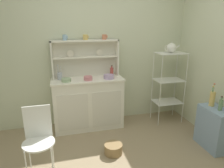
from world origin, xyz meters
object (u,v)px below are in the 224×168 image
(hutch_cabinet, at_px, (88,103))
(flower_vase, at_px, (212,98))
(cup_sky_0, at_px, (65,37))
(porcelain_teapot, at_px, (171,48))
(oil_bottle, at_px, (221,105))
(wire_chair, at_px, (38,135))
(bakers_rack, at_px, (169,79))
(side_shelf_blue, at_px, (214,128))
(utensil_jar, at_px, (60,76))
(jam_bottle, at_px, (112,72))
(floor_basket, at_px, (113,149))
(hutch_shelf_unit, at_px, (85,55))
(bowl_mixing_large, at_px, (66,80))

(hutch_cabinet, distance_m, flower_vase, 1.92)
(cup_sky_0, relative_size, porcelain_teapot, 0.35)
(oil_bottle, bearing_deg, wire_chair, 177.56)
(bakers_rack, bearing_deg, side_shelf_blue, -76.44)
(bakers_rack, bearing_deg, porcelain_teapot, 180.00)
(wire_chair, distance_m, utensil_jar, 1.20)
(jam_bottle, xyz_separation_m, oil_bottle, (1.21, -1.20, -0.26))
(floor_basket, bearing_deg, cup_sky_0, 117.97)
(bakers_rack, distance_m, cup_sky_0, 1.89)
(utensil_jar, relative_size, oil_bottle, 1.20)
(flower_vase, bearing_deg, wire_chair, -178.38)
(hutch_cabinet, distance_m, side_shelf_blue, 1.97)
(hutch_shelf_unit, relative_size, flower_vase, 3.18)
(bowl_mixing_large, distance_m, jam_bottle, 0.79)
(wire_chair, bearing_deg, porcelain_teapot, 47.13)
(cup_sky_0, distance_m, jam_bottle, 0.95)
(side_shelf_blue, bearing_deg, hutch_cabinet, 146.95)
(bowl_mixing_large, bearing_deg, utensil_jar, 121.13)
(floor_basket, xyz_separation_m, cup_sky_0, (-0.52, 0.98, 1.45))
(jam_bottle, bearing_deg, side_shelf_blue, -43.67)
(bowl_mixing_large, bearing_deg, floor_basket, -55.01)
(cup_sky_0, bearing_deg, jam_bottle, -2.76)
(jam_bottle, bearing_deg, bakers_rack, -12.00)
(hutch_shelf_unit, height_order, oil_bottle, hutch_shelf_unit)
(utensil_jar, height_order, porcelain_teapot, porcelain_teapot)
(hutch_shelf_unit, bearing_deg, porcelain_teapot, -11.43)
(bakers_rack, xyz_separation_m, flower_vase, (0.23, -0.83, -0.09))
(utensil_jar, bearing_deg, jam_bottle, 0.54)
(hutch_shelf_unit, height_order, porcelain_teapot, hutch_shelf_unit)
(porcelain_teapot, relative_size, oil_bottle, 1.24)
(hutch_cabinet, relative_size, jam_bottle, 6.41)
(bowl_mixing_large, bearing_deg, oil_bottle, -27.74)
(hutch_shelf_unit, relative_size, oil_bottle, 5.39)
(hutch_cabinet, xyz_separation_m, utensil_jar, (-0.43, 0.08, 0.48))
(hutch_cabinet, relative_size, hutch_shelf_unit, 1.07)
(hutch_cabinet, distance_m, floor_basket, 0.96)
(utensil_jar, distance_m, oil_bottle, 2.41)
(utensil_jar, bearing_deg, bowl_mixing_large, -58.87)
(wire_chair, relative_size, utensil_jar, 3.50)
(cup_sky_0, xyz_separation_m, jam_bottle, (0.75, -0.04, -0.58))
(jam_bottle, bearing_deg, bowl_mixing_large, -168.36)
(jam_bottle, xyz_separation_m, utensil_jar, (-0.87, -0.01, -0.02))
(wire_chair, distance_m, cup_sky_0, 1.57)
(hutch_shelf_unit, bearing_deg, oil_bottle, -37.93)
(hutch_cabinet, bearing_deg, porcelain_teapot, -4.96)
(bowl_mixing_large, height_order, utensil_jar, utensil_jar)
(wire_chair, relative_size, flower_vase, 2.47)
(hutch_shelf_unit, xyz_separation_m, jam_bottle, (0.43, -0.08, -0.29))
(utensil_jar, bearing_deg, side_shelf_blue, -28.92)
(floor_basket, bearing_deg, wire_chair, -170.49)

